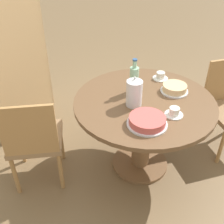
# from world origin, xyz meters

# --- Properties ---
(ground_plane) EXTENTS (14.00, 14.00, 0.00)m
(ground_plane) POSITION_xyz_m (0.00, 0.00, 0.00)
(ground_plane) COLOR brown
(dining_table) EXTENTS (1.12, 1.12, 0.70)m
(dining_table) POSITION_xyz_m (0.00, 0.00, 0.53)
(dining_table) COLOR brown
(dining_table) RESTS_ON ground_plane
(chair_a) EXTENTS (0.58, 0.58, 0.86)m
(chair_a) POSITION_xyz_m (-0.56, 0.69, 0.46)
(chair_a) COLOR #A87A47
(chair_a) RESTS_ON ground_plane
(bookshelf) EXTENTS (0.84, 0.28, 1.63)m
(bookshelf) POSITION_xyz_m (0.02, 1.43, 0.80)
(bookshelf) COLOR tan
(bookshelf) RESTS_ON ground_plane
(coffee_pot) EXTENTS (0.12, 0.12, 0.24)m
(coffee_pot) POSITION_xyz_m (-0.09, 0.05, 0.81)
(coffee_pot) COLOR silver
(coffee_pot) RESTS_ON dining_table
(water_bottle) EXTENTS (0.07, 0.07, 0.29)m
(water_bottle) POSITION_xyz_m (0.08, 0.13, 0.82)
(water_bottle) COLOR #99C6A3
(water_bottle) RESTS_ON dining_table
(cake_main) EXTENTS (0.29, 0.29, 0.06)m
(cake_main) POSITION_xyz_m (-0.28, -0.13, 0.73)
(cake_main) COLOR silver
(cake_main) RESTS_ON dining_table
(cake_second) EXTENTS (0.23, 0.23, 0.06)m
(cake_second) POSITION_xyz_m (0.24, -0.16, 0.73)
(cake_second) COLOR silver
(cake_second) RESTS_ON dining_table
(cup_a) EXTENTS (0.14, 0.14, 0.06)m
(cup_a) POSITION_xyz_m (-0.08, -0.26, 0.73)
(cup_a) COLOR silver
(cup_a) RESTS_ON dining_table
(cup_b) EXTENTS (0.14, 0.14, 0.06)m
(cup_b) POSITION_xyz_m (0.40, 0.01, 0.73)
(cup_b) COLOR silver
(cup_b) RESTS_ON dining_table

